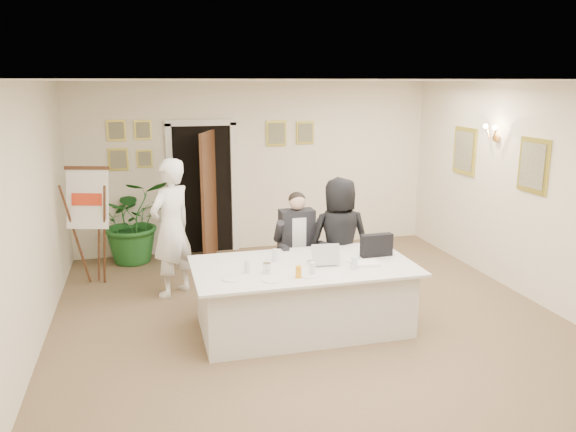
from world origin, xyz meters
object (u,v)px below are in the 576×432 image
(laptop_bag, at_px, (376,245))
(oj_glass, at_px, (298,272))
(paper_stack, at_px, (365,263))
(flip_chart, at_px, (93,232))
(conference_table, at_px, (303,296))
(potted_palm, at_px, (134,221))
(standing_woman, at_px, (339,239))
(laptop, at_px, (323,251))
(steel_jug, at_px, (267,268))
(seated_man, at_px, (298,245))
(standing_man, at_px, (171,228))

(laptop_bag, distance_m, oj_glass, 1.21)
(paper_stack, bearing_deg, flip_chart, 143.07)
(conference_table, relative_size, paper_stack, 7.91)
(potted_palm, bearing_deg, paper_stack, -51.75)
(standing_woman, distance_m, paper_stack, 0.94)
(flip_chart, bearing_deg, conference_table, -41.61)
(laptop, height_order, steel_jug, laptop)
(paper_stack, bearing_deg, oj_glass, -164.39)
(seated_man, xyz_separation_m, laptop, (0.02, -0.99, 0.20))
(laptop, height_order, oj_glass, laptop)
(laptop, distance_m, steel_jug, 0.71)
(flip_chart, height_order, steel_jug, flip_chart)
(flip_chart, bearing_deg, standing_man, -33.26)
(laptop, xyz_separation_m, laptop_bag, (0.70, 0.09, -0.00))
(conference_table, bearing_deg, paper_stack, -14.44)
(standing_woman, relative_size, steel_jug, 14.71)
(conference_table, bearing_deg, standing_woman, 47.57)
(standing_man, xyz_separation_m, standing_woman, (2.09, -0.70, -0.11))
(standing_woman, height_order, potted_palm, standing_woman)
(seated_man, bearing_deg, paper_stack, -71.19)
(seated_man, bearing_deg, laptop_bag, -54.34)
(standing_man, relative_size, oj_glass, 14.13)
(seated_man, bearing_deg, oj_glass, -108.29)
(potted_palm, height_order, laptop_bag, potted_palm)
(paper_stack, bearing_deg, laptop_bag, 46.16)
(flip_chart, xyz_separation_m, laptop_bag, (3.35, -2.06, 0.15))
(conference_table, distance_m, flip_chart, 3.26)
(seated_man, relative_size, paper_stack, 4.53)
(standing_woman, bearing_deg, seated_man, -20.08)
(flip_chart, relative_size, potted_palm, 1.23)
(conference_table, height_order, potted_palm, potted_palm)
(seated_man, xyz_separation_m, steel_jug, (-0.67, -1.16, 0.12))
(seated_man, height_order, paper_stack, seated_man)
(laptop_bag, bearing_deg, potted_palm, 131.45)
(potted_palm, bearing_deg, steel_jug, -66.29)
(conference_table, height_order, laptop_bag, laptop_bag)
(standing_man, height_order, laptop_bag, standing_man)
(potted_palm, bearing_deg, standing_woman, -41.61)
(paper_stack, bearing_deg, conference_table, 165.56)
(seated_man, relative_size, standing_woman, 0.88)
(flip_chart, relative_size, steel_jug, 14.95)
(laptop, bearing_deg, potted_palm, 130.63)
(seated_man, bearing_deg, standing_woman, -26.39)
(laptop, relative_size, oj_glass, 2.63)
(flip_chart, xyz_separation_m, steel_jug, (1.96, -2.32, 0.07))
(seated_man, height_order, standing_man, standing_man)
(conference_table, distance_m, standing_man, 2.08)
(paper_stack, height_order, steel_jug, steel_jug)
(oj_glass, height_order, steel_jug, oj_glass)
(flip_chart, height_order, paper_stack, flip_chart)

